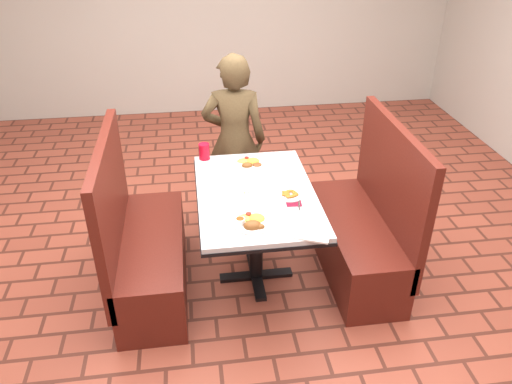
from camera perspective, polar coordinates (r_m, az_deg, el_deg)
The scene contains 15 objects.
room at distance 2.99m, azimuth -0.00°, elevation 19.53°, with size 7.00×7.04×2.82m.
dining_table at distance 3.46m, azimuth -0.00°, elevation -1.37°, with size 0.81×1.21×0.75m.
booth_bench_left at distance 3.64m, azimuth -12.62°, elevation -6.60°, with size 0.47×1.20×1.17m.
booth_bench_right at distance 3.82m, azimuth 11.99°, elevation -4.59°, with size 0.47×1.20×1.17m.
diner_person at distance 4.19m, azimuth -2.49°, elevation 5.89°, with size 0.54×0.35×1.47m, color brown.
near_dinner_plate at distance 3.07m, azimuth -0.44°, elevation -3.27°, with size 0.25×0.25×0.08m.
far_dinner_plate at distance 3.75m, azimuth -0.70°, elevation 3.44°, with size 0.24×0.24×0.06m.
plantain_plate at distance 3.36m, azimuth 3.90°, elevation -0.34°, with size 0.17×0.17×0.03m.
maroon_napkin at distance 3.30m, azimuth 4.32°, elevation -1.20°, with size 0.10×0.10×0.00m, color #5D0E1F.
spoon_utensil at distance 3.27m, azimuth 4.96°, elevation -1.48°, with size 0.01×0.14×0.00m, color silver.
red_tumbler at distance 3.85m, azimuth -5.94°, elevation 4.63°, with size 0.08×0.08×0.12m, color red.
paper_napkin at distance 3.01m, azimuth 6.50°, elevation -4.75°, with size 0.21×0.16×0.01m, color white.
knife_utensil at distance 3.13m, azimuth 0.08°, elevation -2.94°, with size 0.01×0.17×0.00m, color silver.
fork_utensil at distance 3.06m, azimuth -0.94°, elevation -3.77°, with size 0.01×0.13×0.00m, color silver.
lettuce_shreds at distance 3.47m, azimuth 0.52°, elevation 0.56°, with size 0.28×0.32×0.00m, color #86B046, non-canonical shape.
Camera 1 is at (-0.41, -2.91, 2.49)m, focal length 35.00 mm.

